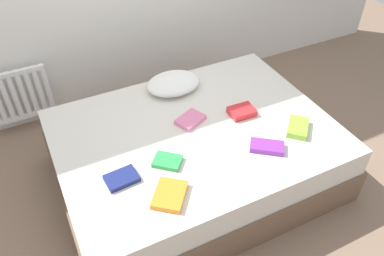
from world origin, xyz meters
name	(u,v)px	position (x,y,z in m)	size (l,w,h in m)	color
ground_plane	(195,177)	(0.00, 0.00, 0.00)	(8.00, 8.00, 0.00)	#7F6651
bed	(195,155)	(0.00, 0.00, 0.25)	(2.00, 1.50, 0.50)	brown
radiator	(15,97)	(-1.12, 1.20, 0.37)	(0.59, 0.04, 0.48)	white
pillow	(173,83)	(0.07, 0.53, 0.56)	(0.44, 0.34, 0.12)	white
textbook_lime	(298,127)	(0.66, -0.33, 0.52)	(0.22, 0.14, 0.05)	#8CC638
textbook_navy	(122,178)	(-0.62, -0.22, 0.52)	(0.20, 0.14, 0.03)	navy
textbook_orange	(170,195)	(-0.41, -0.48, 0.52)	(0.23, 0.18, 0.04)	orange
textbook_red	(242,112)	(0.40, 0.01, 0.53)	(0.19, 0.14, 0.05)	red
textbook_green	(167,161)	(-0.31, -0.21, 0.52)	(0.18, 0.14, 0.03)	green
textbook_pink	(190,120)	(0.01, 0.10, 0.52)	(0.20, 0.14, 0.03)	pink
textbook_purple	(267,147)	(0.35, -0.39, 0.52)	(0.23, 0.12, 0.04)	purple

